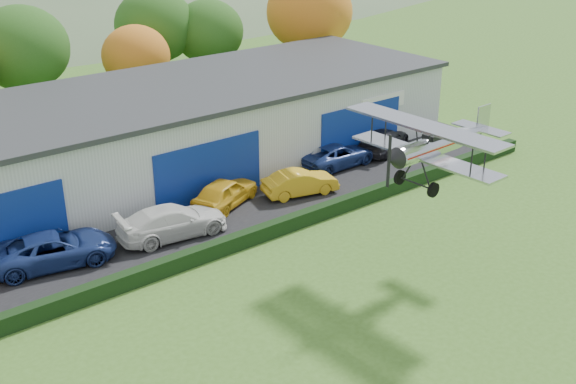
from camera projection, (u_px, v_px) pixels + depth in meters
apron at (190, 216)px, 38.79m from camera, size 48.00×9.00×0.05m
hedge at (239, 241)px, 35.21m from camera, size 46.00×0.60×0.80m
hangar at (156, 132)px, 43.89m from camera, size 40.60×12.60×5.30m
tree_belt at (13, 59)px, 49.39m from camera, size 75.70×13.22×10.12m
car_2 at (55, 249)px, 33.47m from camera, size 6.20×3.78×1.61m
car_3 at (172, 221)px, 36.17m from camera, size 6.00×3.00×1.67m
car_4 at (225, 192)px, 39.66m from camera, size 5.18×3.70×1.64m
car_5 at (300, 183)px, 41.17m from camera, size 4.75×2.64×1.48m
car_6 at (338, 155)px, 45.43m from camera, size 5.37×2.52×1.49m
car_7 at (383, 140)px, 48.04m from camera, size 5.81×4.05×1.56m
biplane at (437, 143)px, 31.13m from camera, size 7.09×8.08×3.04m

